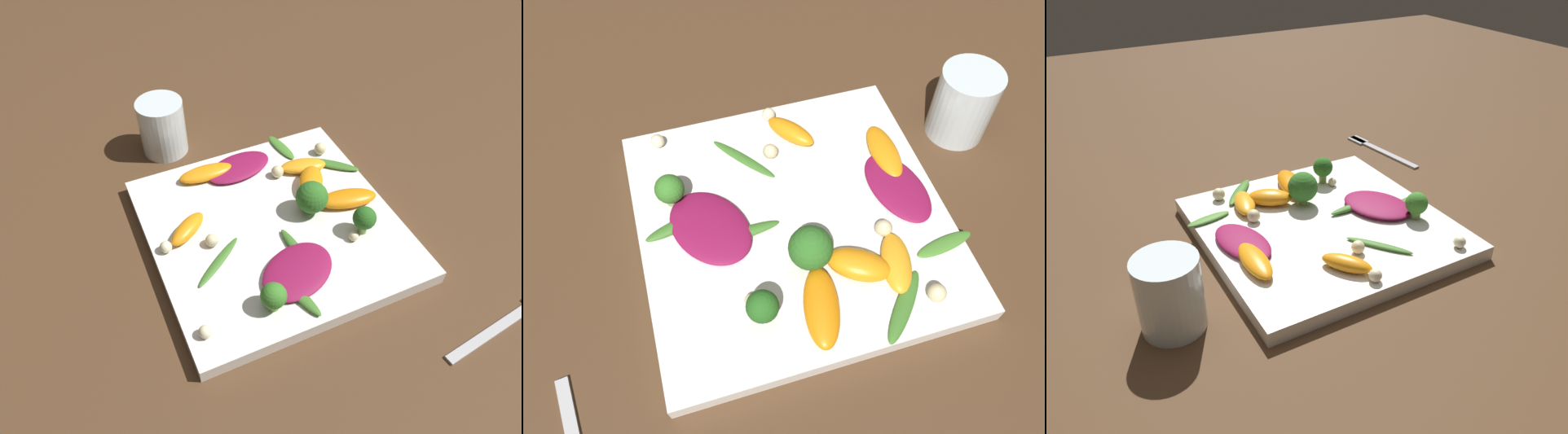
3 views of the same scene
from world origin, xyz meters
TOP-DOWN VIEW (x-y plane):
  - ground_plane at (0.00, 0.00)m, footprint 2.40×2.40m
  - plate at (0.00, 0.00)m, footprint 0.30×0.30m
  - drinking_glass at (0.22, 0.07)m, footprint 0.07×0.07m
  - fork at (-0.22, -0.19)m, footprint 0.04×0.16m
  - radicchio_leaf_0 at (-0.08, 0.01)m, footprint 0.10×0.12m
  - radicchio_leaf_1 at (0.11, -0.00)m, footprint 0.07×0.10m
  - orange_segment_0 at (0.08, -0.08)m, footprint 0.04×0.07m
  - orange_segment_1 at (0.12, 0.05)m, footprint 0.03×0.08m
  - orange_segment_2 at (0.03, 0.10)m, footprint 0.05×0.06m
  - orange_segment_3 at (-0.01, -0.10)m, footprint 0.05×0.08m
  - orange_segment_4 at (0.04, -0.07)m, footprint 0.07×0.06m
  - broccoli_floret_0 at (-0.00, -0.05)m, footprint 0.04×0.04m
  - broccoli_floret_1 at (-0.06, -0.10)m, footprint 0.03×0.03m
  - broccoli_floret_2 at (-0.11, 0.05)m, footprint 0.03×0.03m
  - arugula_sprig_0 at (0.07, -0.12)m, footprint 0.06×0.07m
  - arugula_sprig_1 at (0.13, -0.07)m, footprint 0.06×0.02m
  - arugula_sprig_2 at (-0.06, -0.01)m, footprint 0.08×0.02m
  - arugula_sprig_3 at (-0.03, 0.08)m, footprint 0.06×0.07m
  - arugula_sprig_4 at (-0.11, 0.02)m, footprint 0.08×0.03m
  - macadamia_nut_0 at (-0.11, 0.13)m, footprint 0.01×0.01m
  - macadamia_nut_1 at (-0.06, -0.08)m, footprint 0.01×0.01m
  - macadamia_nut_2 at (0.08, -0.04)m, footprint 0.02×0.02m
  - macadamia_nut_3 at (0.01, 0.13)m, footprint 0.02×0.02m
  - macadamia_nut_4 at (-0.00, 0.08)m, footprint 0.02×0.02m
  - macadamia_nut_5 at (0.10, -0.12)m, footprint 0.02×0.02m

SIDE VIEW (x-z plane):
  - ground_plane at x=0.00m, z-range 0.00..0.00m
  - fork at x=-0.22m, z-range 0.00..0.01m
  - plate at x=0.00m, z-range 0.00..0.02m
  - arugula_sprig_3 at x=-0.03m, z-range 0.02..0.02m
  - arugula_sprig_1 at x=0.13m, z-range 0.02..0.02m
  - arugula_sprig_0 at x=0.07m, z-range 0.02..0.03m
  - arugula_sprig_2 at x=-0.06m, z-range 0.02..0.03m
  - arugula_sprig_4 at x=-0.11m, z-range 0.02..0.03m
  - radicchio_leaf_1 at x=0.11m, z-range 0.02..0.03m
  - radicchio_leaf_0 at x=-0.08m, z-range 0.02..0.03m
  - macadamia_nut_1 at x=-0.06m, z-range 0.02..0.03m
  - macadamia_nut_0 at x=-0.11m, z-range 0.02..0.03m
  - orange_segment_1 at x=0.12m, z-range 0.02..0.03m
  - macadamia_nut_3 at x=0.01m, z-range 0.02..0.03m
  - orange_segment_0 at x=0.08m, z-range 0.02..0.03m
  - macadamia_nut_4 at x=0.00m, z-range 0.02..0.04m
  - macadamia_nut_2 at x=0.08m, z-range 0.02..0.04m
  - orange_segment_3 at x=-0.01m, z-range 0.02..0.04m
  - orange_segment_2 at x=0.03m, z-range 0.02..0.04m
  - macadamia_nut_5 at x=0.10m, z-range 0.02..0.04m
  - orange_segment_4 at x=0.04m, z-range 0.02..0.04m
  - broccoli_floret_2 at x=-0.11m, z-range 0.02..0.06m
  - drinking_glass at x=0.22m, z-range 0.00..0.08m
  - broccoli_floret_1 at x=-0.06m, z-range 0.02..0.06m
  - broccoli_floret_0 at x=0.00m, z-range 0.02..0.07m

